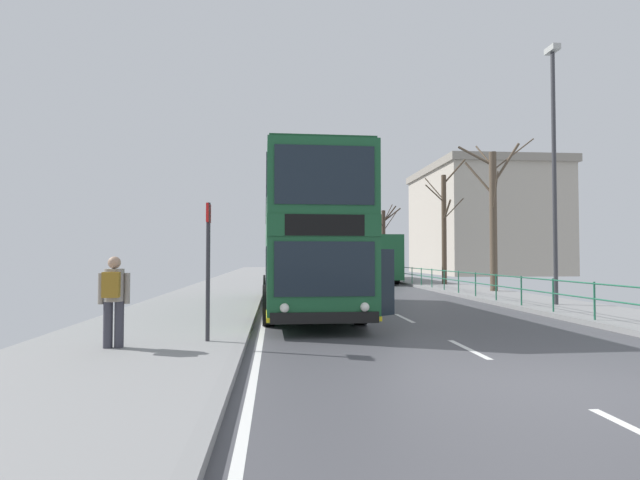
{
  "coord_description": "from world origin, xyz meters",
  "views": [
    {
      "loc": [
        -3.63,
        -6.79,
        1.76
      ],
      "look_at": [
        -2.46,
        6.77,
        2.19
      ],
      "focal_mm": 28.5,
      "sensor_mm": 36.0,
      "label": 1
    }
  ],
  "objects_px": {
    "bare_tree_far_01": "(384,239)",
    "bare_tree_far_02": "(493,214)",
    "double_decker_bus_main": "(305,239)",
    "pedestrian_with_backpack": "(114,295)",
    "street_lamp_far_side": "(554,156)",
    "bare_tree_far_00": "(444,226)",
    "background_building_00": "(482,220)",
    "bus_stop_sign_near": "(208,256)",
    "background_bus_far_lane": "(367,257)"
  },
  "relations": [
    {
      "from": "bare_tree_far_01",
      "to": "bare_tree_far_02",
      "type": "height_order",
      "value": "bare_tree_far_02"
    },
    {
      "from": "double_decker_bus_main",
      "to": "pedestrian_with_backpack",
      "type": "distance_m",
      "value": 7.94
    },
    {
      "from": "street_lamp_far_side",
      "to": "bare_tree_far_01",
      "type": "bearing_deg",
      "value": 90.48
    },
    {
      "from": "pedestrian_with_backpack",
      "to": "bare_tree_far_02",
      "type": "bearing_deg",
      "value": 46.53
    },
    {
      "from": "bare_tree_far_01",
      "to": "bare_tree_far_00",
      "type": "bearing_deg",
      "value": -87.27
    },
    {
      "from": "street_lamp_far_side",
      "to": "bare_tree_far_02",
      "type": "relative_size",
      "value": 1.23
    },
    {
      "from": "bare_tree_far_00",
      "to": "background_building_00",
      "type": "height_order",
      "value": "background_building_00"
    },
    {
      "from": "bus_stop_sign_near",
      "to": "background_building_00",
      "type": "xyz_separation_m",
      "value": [
        22.1,
        39.75,
        3.64
      ]
    },
    {
      "from": "bus_stop_sign_near",
      "to": "bare_tree_far_01",
      "type": "xyz_separation_m",
      "value": [
        10.46,
        32.72,
        1.49
      ]
    },
    {
      "from": "background_bus_far_lane",
      "to": "pedestrian_with_backpack",
      "type": "height_order",
      "value": "background_bus_far_lane"
    },
    {
      "from": "bare_tree_far_02",
      "to": "background_building_00",
      "type": "height_order",
      "value": "background_building_00"
    },
    {
      "from": "street_lamp_far_side",
      "to": "background_building_00",
      "type": "distance_m",
      "value": 35.21
    },
    {
      "from": "street_lamp_far_side",
      "to": "bare_tree_far_00",
      "type": "bearing_deg",
      "value": 88.02
    },
    {
      "from": "bare_tree_far_01",
      "to": "background_building_00",
      "type": "distance_m",
      "value": 13.77
    },
    {
      "from": "background_bus_far_lane",
      "to": "bare_tree_far_02",
      "type": "distance_m",
      "value": 12.79
    },
    {
      "from": "bare_tree_far_02",
      "to": "background_building_00",
      "type": "distance_m",
      "value": 28.75
    },
    {
      "from": "double_decker_bus_main",
      "to": "bare_tree_far_02",
      "type": "xyz_separation_m",
      "value": [
        9.24,
        6.86,
        1.43
      ]
    },
    {
      "from": "background_bus_far_lane",
      "to": "background_building_00",
      "type": "distance_m",
      "value": 20.94
    },
    {
      "from": "bare_tree_far_01",
      "to": "pedestrian_with_backpack",
      "type": "bearing_deg",
      "value": -109.82
    },
    {
      "from": "bare_tree_far_00",
      "to": "bare_tree_far_02",
      "type": "xyz_separation_m",
      "value": [
        0.34,
        -5.91,
        0.19
      ]
    },
    {
      "from": "bare_tree_far_01",
      "to": "background_building_00",
      "type": "bearing_deg",
      "value": 31.13
    },
    {
      "from": "pedestrian_with_backpack",
      "to": "street_lamp_far_side",
      "type": "xyz_separation_m",
      "value": [
        12.24,
        7.07,
        4.08
      ]
    },
    {
      "from": "street_lamp_far_side",
      "to": "bare_tree_far_01",
      "type": "distance_m",
      "value": 26.34
    },
    {
      "from": "double_decker_bus_main",
      "to": "pedestrian_with_backpack",
      "type": "xyz_separation_m",
      "value": [
        -3.78,
        -6.87,
        -1.23
      ]
    },
    {
      "from": "pedestrian_with_backpack",
      "to": "bare_tree_far_00",
      "type": "bearing_deg",
      "value": 57.17
    },
    {
      "from": "street_lamp_far_side",
      "to": "bare_tree_far_01",
      "type": "xyz_separation_m",
      "value": [
        -0.22,
        26.27,
        -1.9
      ]
    },
    {
      "from": "bare_tree_far_01",
      "to": "background_building_00",
      "type": "relative_size",
      "value": 0.41
    },
    {
      "from": "background_bus_far_lane",
      "to": "bare_tree_far_01",
      "type": "bearing_deg",
      "value": 69.34
    },
    {
      "from": "bare_tree_far_01",
      "to": "bare_tree_far_02",
      "type": "xyz_separation_m",
      "value": [
        1.0,
        -19.61,
        0.48
      ]
    },
    {
      "from": "double_decker_bus_main",
      "to": "bare_tree_far_00",
      "type": "height_order",
      "value": "bare_tree_far_00"
    },
    {
      "from": "pedestrian_with_backpack",
      "to": "bare_tree_far_00",
      "type": "distance_m",
      "value": 23.51
    },
    {
      "from": "pedestrian_with_backpack",
      "to": "street_lamp_far_side",
      "type": "distance_m",
      "value": 14.71
    },
    {
      "from": "bus_stop_sign_near",
      "to": "bare_tree_far_00",
      "type": "bearing_deg",
      "value": 59.7
    },
    {
      "from": "bare_tree_far_00",
      "to": "bus_stop_sign_near",
      "type": "bearing_deg",
      "value": -120.3
    },
    {
      "from": "background_bus_far_lane",
      "to": "street_lamp_far_side",
      "type": "height_order",
      "value": "street_lamp_far_side"
    },
    {
      "from": "background_bus_far_lane",
      "to": "street_lamp_far_side",
      "type": "distance_m",
      "value": 19.25
    },
    {
      "from": "street_lamp_far_side",
      "to": "bare_tree_far_02",
      "type": "xyz_separation_m",
      "value": [
        0.78,
        6.66,
        -1.42
      ]
    },
    {
      "from": "bare_tree_far_02",
      "to": "background_building_00",
      "type": "xyz_separation_m",
      "value": [
        10.65,
        26.65,
        1.67
      ]
    },
    {
      "from": "double_decker_bus_main",
      "to": "background_bus_far_lane",
      "type": "relative_size",
      "value": 1.03
    },
    {
      "from": "bus_stop_sign_near",
      "to": "background_building_00",
      "type": "distance_m",
      "value": 45.63
    },
    {
      "from": "background_bus_far_lane",
      "to": "bare_tree_far_00",
      "type": "xyz_separation_m",
      "value": [
        3.52,
        -6.11,
        1.87
      ]
    },
    {
      "from": "double_decker_bus_main",
      "to": "background_building_00",
      "type": "xyz_separation_m",
      "value": [
        19.89,
        33.51,
        3.1
      ]
    },
    {
      "from": "bus_stop_sign_near",
      "to": "bare_tree_far_00",
      "type": "xyz_separation_m",
      "value": [
        11.11,
        19.02,
        1.78
      ]
    },
    {
      "from": "background_bus_far_lane",
      "to": "bare_tree_far_01",
      "type": "distance_m",
      "value": 8.27
    },
    {
      "from": "bus_stop_sign_near",
      "to": "bare_tree_far_02",
      "type": "height_order",
      "value": "bare_tree_far_02"
    },
    {
      "from": "pedestrian_with_backpack",
      "to": "bare_tree_far_02",
      "type": "xyz_separation_m",
      "value": [
        13.01,
        13.73,
        2.66
      ]
    },
    {
      "from": "background_building_00",
      "to": "pedestrian_with_backpack",
      "type": "bearing_deg",
      "value": -120.38
    },
    {
      "from": "bare_tree_far_01",
      "to": "bare_tree_far_02",
      "type": "relative_size",
      "value": 0.89
    },
    {
      "from": "street_lamp_far_side",
      "to": "bare_tree_far_02",
      "type": "bearing_deg",
      "value": 83.35
    },
    {
      "from": "double_decker_bus_main",
      "to": "bare_tree_far_01",
      "type": "distance_m",
      "value": 27.74
    }
  ]
}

